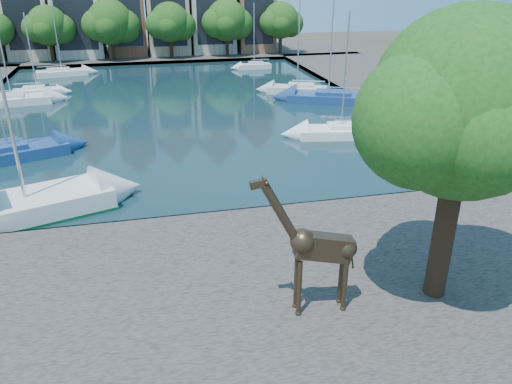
# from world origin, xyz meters

# --- Properties ---
(ground) EXTENTS (160.00, 160.00, 0.00)m
(ground) POSITION_xyz_m (0.00, 0.00, 0.00)
(ground) COLOR #38332B
(ground) RESTS_ON ground
(water_basin) EXTENTS (38.00, 50.00, 0.08)m
(water_basin) POSITION_xyz_m (0.00, 24.00, 0.04)
(water_basin) COLOR black
(water_basin) RESTS_ON ground
(near_quay) EXTENTS (50.00, 14.00, 0.50)m
(near_quay) POSITION_xyz_m (0.00, -7.00, 0.25)
(near_quay) COLOR #4E4744
(near_quay) RESTS_ON ground
(far_quay) EXTENTS (60.00, 16.00, 0.50)m
(far_quay) POSITION_xyz_m (0.00, 56.00, 0.25)
(far_quay) COLOR #4E4744
(far_quay) RESTS_ON ground
(right_quay) EXTENTS (14.00, 52.00, 0.50)m
(right_quay) POSITION_xyz_m (25.00, 24.00, 0.25)
(right_quay) COLOR #4E4744
(right_quay) RESTS_ON ground
(plane_tree) EXTENTS (8.32, 6.40, 10.62)m
(plane_tree) POSITION_xyz_m (7.62, -9.01, 7.67)
(plane_tree) COLOR #332114
(plane_tree) RESTS_ON near_quay
(townhouse_west_inner) EXTENTS (6.43, 9.18, 15.15)m
(townhouse_west_inner) POSITION_xyz_m (-10.50, 55.99, 7.35)
(townhouse_west_inner) COLOR beige
(townhouse_west_inner) RESTS_ON far_quay
(townhouse_east_inner) EXTENTS (5.94, 9.18, 15.79)m
(townhouse_east_inner) POSITION_xyz_m (2.00, 55.99, 7.73)
(townhouse_east_inner) COLOR tan
(townhouse_east_inner) RESTS_ON far_quay
(townhouse_east_end) EXTENTS (5.44, 9.18, 14.43)m
(townhouse_east_end) POSITION_xyz_m (15.00, 55.99, 7.11)
(townhouse_east_end) COLOR #8B5F43
(townhouse_east_end) RESTS_ON far_quay
(far_tree_west) EXTENTS (6.76, 5.20, 7.36)m
(far_tree_west) POSITION_xyz_m (-13.91, 50.49, 5.08)
(far_tree_west) COLOR #332114
(far_tree_west) RESTS_ON far_quay
(far_tree_mid_west) EXTENTS (7.80, 6.00, 8.00)m
(far_tree_mid_west) POSITION_xyz_m (-5.89, 50.49, 5.29)
(far_tree_mid_west) COLOR #332114
(far_tree_mid_west) RESTS_ON far_quay
(far_tree_mid_east) EXTENTS (7.02, 5.40, 7.52)m
(far_tree_mid_east) POSITION_xyz_m (2.10, 50.49, 5.13)
(far_tree_mid_east) COLOR #332114
(far_tree_mid_east) RESTS_ON far_quay
(far_tree_east) EXTENTS (7.54, 5.80, 7.84)m
(far_tree_east) POSITION_xyz_m (10.11, 50.49, 5.24)
(far_tree_east) COLOR #332114
(far_tree_east) RESTS_ON far_quay
(far_tree_far_east) EXTENTS (6.76, 5.20, 7.36)m
(far_tree_far_east) POSITION_xyz_m (18.09, 50.49, 5.08)
(far_tree_far_east) COLOR #332114
(far_tree_far_east) RESTS_ON far_quay
(giraffe_statue) EXTENTS (3.74, 0.73, 5.33)m
(giraffe_statue) POSITION_xyz_m (2.58, -8.91, 3.12)
(giraffe_statue) COLOR #35281A
(giraffe_statue) RESTS_ON near_quay
(sailboat_left_b) EXTENTS (8.00, 5.19, 13.90)m
(sailboat_left_b) POSITION_xyz_m (-12.00, 11.91, 0.71)
(sailboat_left_b) COLOR navy
(sailboat_left_b) RESTS_ON water_basin
(sailboat_left_c) EXTENTS (7.47, 3.43, 11.77)m
(sailboat_left_c) POSITION_xyz_m (-15.00, 28.37, 0.65)
(sailboat_left_c) COLOR silver
(sailboat_left_c) RESTS_ON water_basin
(sailboat_left_d) EXTENTS (4.79, 1.95, 8.12)m
(sailboat_left_d) POSITION_xyz_m (-13.18, 31.71, 0.63)
(sailboat_left_d) COLOR white
(sailboat_left_d) RESTS_ON water_basin
(sailboat_left_e) EXTENTS (6.17, 2.96, 10.12)m
(sailboat_left_e) POSITION_xyz_m (-12.00, 42.36, 0.59)
(sailboat_left_e) COLOR silver
(sailboat_left_e) RESTS_ON water_basin
(sailboat_right_a) EXTENTS (6.83, 3.45, 9.24)m
(sailboat_right_a) POSITION_xyz_m (12.00, 11.59, 0.61)
(sailboat_right_a) COLOR white
(sailboat_right_a) RESTS_ON water_basin
(sailboat_right_b) EXTENTS (8.26, 5.64, 13.72)m
(sailboat_right_b) POSITION_xyz_m (15.00, 22.34, 0.70)
(sailboat_right_b) COLOR navy
(sailboat_right_b) RESTS_ON water_basin
(sailboat_right_c) EXTENTS (6.47, 4.45, 10.02)m
(sailboat_right_c) POSITION_xyz_m (13.14, 26.58, 0.65)
(sailboat_right_c) COLOR silver
(sailboat_right_c) RESTS_ON water_basin
(sailboat_right_d) EXTENTS (4.42, 1.66, 8.14)m
(sailboat_right_d) POSITION_xyz_m (12.00, 41.71, 0.57)
(sailboat_right_d) COLOR silver
(sailboat_right_d) RESTS_ON water_basin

